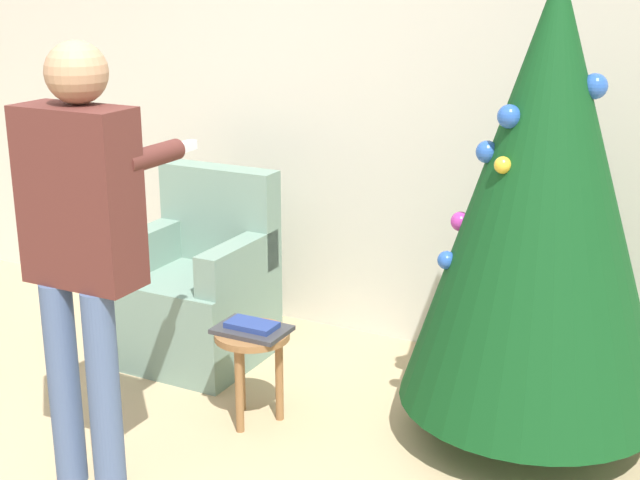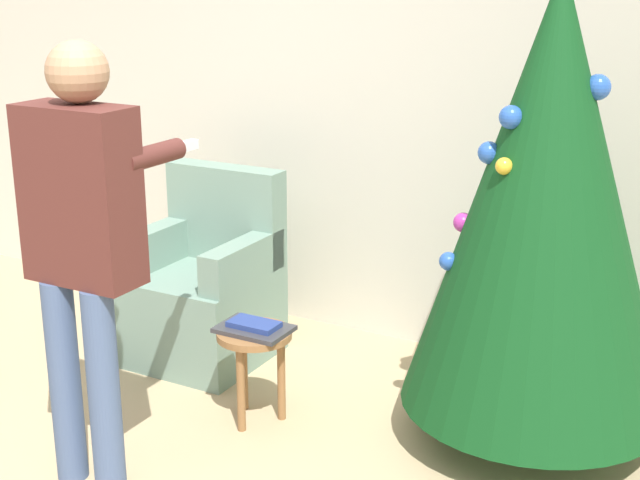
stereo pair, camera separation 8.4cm
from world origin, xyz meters
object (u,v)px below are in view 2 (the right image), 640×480
(armchair, at_px, (205,291))
(side_stool, at_px, (255,349))
(christmas_tree, at_px, (546,197))
(person_standing, at_px, (82,229))

(armchair, height_order, side_stool, armchair)
(christmas_tree, relative_size, side_stool, 4.62)
(person_standing, bearing_deg, christmas_tree, 38.23)
(armchair, bearing_deg, person_standing, -74.71)
(armchair, bearing_deg, christmas_tree, -1.68)
(armchair, xyz_separation_m, side_stool, (0.60, -0.47, -0.01))
(person_standing, distance_m, side_stool, 1.00)
(side_stool, bearing_deg, christmas_tree, 20.67)
(christmas_tree, bearing_deg, armchair, 178.32)
(armchair, distance_m, side_stool, 0.76)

